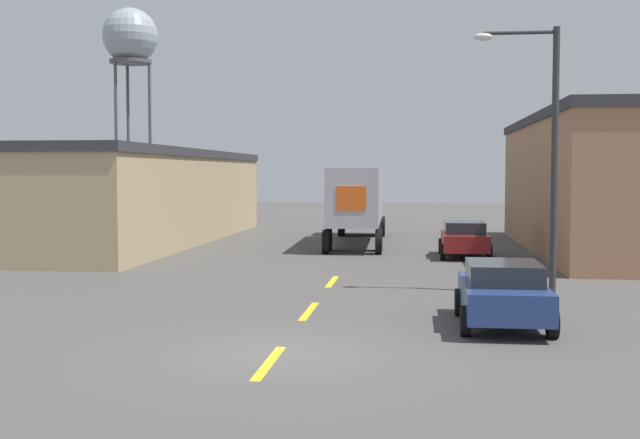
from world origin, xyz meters
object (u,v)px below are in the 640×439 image
at_px(parked_car_right_near, 503,292).
at_px(street_lamp, 545,140).
at_px(semi_truck, 358,198).
at_px(parked_car_right_far, 464,238).
at_px(water_tower, 130,39).

height_order(parked_car_right_near, street_lamp, street_lamp).
distance_m(semi_truck, parked_car_right_far, 8.15).
distance_m(parked_car_right_far, parked_car_right_near, 15.40).
bearing_deg(parked_car_right_far, water_tower, 127.68).
relative_size(water_tower, street_lamp, 2.35).
bearing_deg(street_lamp, parked_car_right_far, 99.20).
bearing_deg(semi_truck, water_tower, 125.98).
bearing_deg(semi_truck, parked_car_right_far, -53.07).
bearing_deg(street_lamp, parked_car_right_near, -108.22).
relative_size(parked_car_right_far, parked_car_right_near, 1.00).
bearing_deg(street_lamp, semi_truck, 111.85).
bearing_deg(parked_car_right_near, street_lamp, 71.78).
height_order(parked_car_right_far, water_tower, water_tower).
height_order(semi_truck, street_lamp, street_lamp).
relative_size(semi_truck, water_tower, 0.70).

